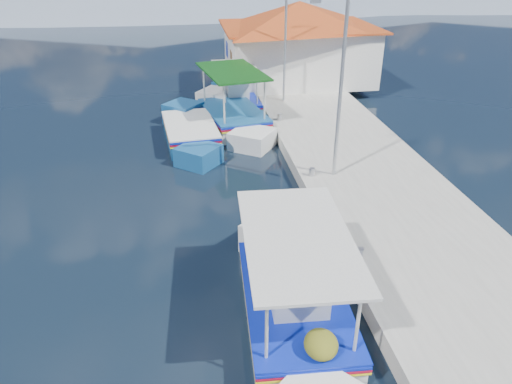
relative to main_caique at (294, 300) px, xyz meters
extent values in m
plane|color=black|center=(-1.74, 4.35, -0.49)|extent=(160.00, 160.00, 0.00)
cube|color=#B0AEA5|center=(4.16, 10.35, -0.24)|extent=(5.00, 44.00, 0.50)
cylinder|color=#A5A8AD|center=(2.06, 1.35, 0.16)|extent=(0.20, 0.20, 0.30)
cylinder|color=#A5A8AD|center=(2.06, 6.35, 0.16)|extent=(0.20, 0.20, 0.30)
cylinder|color=#A5A8AD|center=(2.06, 12.35, 0.16)|extent=(0.20, 0.20, 0.30)
cylinder|color=#A5A8AD|center=(2.06, 18.35, 0.16)|extent=(0.20, 0.20, 0.30)
cube|color=white|center=(0.00, -0.08, -0.28)|extent=(2.38, 4.40, 0.94)
cube|color=white|center=(-0.13, 2.77, -0.16)|extent=(2.22, 2.22, 1.04)
cube|color=#0C21A7|center=(0.00, -0.08, 0.16)|extent=(2.45, 4.53, 0.06)
cube|color=#A60E29|center=(0.00, -0.08, 0.08)|extent=(2.45, 4.53, 0.05)
cube|color=yellow|center=(0.00, -0.08, 0.01)|extent=(2.45, 4.53, 0.04)
cube|color=#0C21A7|center=(0.00, -0.08, 0.23)|extent=(2.47, 4.49, 0.05)
cube|color=brown|center=(0.00, -0.08, 0.20)|extent=(2.20, 4.31, 0.05)
cube|color=white|center=(0.02, -0.38, 0.74)|extent=(1.26, 1.34, 1.09)
cube|color=silver|center=(0.02, -0.38, 1.31)|extent=(1.37, 1.45, 0.06)
cylinder|color=beige|center=(-0.96, 1.68, 0.99)|extent=(0.07, 0.07, 1.59)
cylinder|color=beige|center=(0.79, 1.77, 0.99)|extent=(0.07, 0.07, 1.59)
cylinder|color=beige|center=(-0.78, -1.92, 0.99)|extent=(0.07, 0.07, 1.59)
cylinder|color=beige|center=(0.96, -1.84, 0.99)|extent=(0.07, 0.07, 1.59)
cube|color=silver|center=(0.00, -0.08, 1.79)|extent=(2.49, 4.41, 0.07)
ellipsoid|color=#454512|center=(-0.46, 1.29, 0.48)|extent=(0.75, 0.83, 0.56)
ellipsoid|color=#454512|center=(0.21, 1.82, 0.44)|extent=(0.63, 0.70, 0.48)
ellipsoid|color=#454512|center=(0.28, -1.85, 0.45)|extent=(0.67, 0.74, 0.51)
sphere|color=#FE5008|center=(0.96, 0.56, 0.94)|extent=(0.40, 0.40, 0.40)
cube|color=white|center=(-0.02, 13.16, -0.24)|extent=(3.06, 4.62, 1.09)
cube|color=white|center=(0.52, 15.98, -0.10)|extent=(2.30, 2.30, 1.20)
cube|color=white|center=(-0.54, 10.43, -0.24)|extent=(2.23, 2.23, 1.03)
cube|color=#0C21A7|center=(-0.02, 13.16, 0.26)|extent=(3.15, 4.76, 0.07)
cube|color=#A60E29|center=(-0.02, 13.16, 0.17)|extent=(3.15, 4.76, 0.06)
cube|color=yellow|center=(-0.02, 13.16, 0.09)|extent=(3.15, 4.76, 0.05)
cube|color=#164E85|center=(-0.02, 13.16, 0.34)|extent=(3.16, 4.72, 0.06)
cube|color=brown|center=(-0.02, 13.16, 0.31)|extent=(2.86, 4.51, 0.06)
cylinder|color=beige|center=(-0.58, 15.09, 1.23)|extent=(0.08, 0.08, 1.84)
cylinder|color=beige|center=(1.22, 14.75, 1.23)|extent=(0.08, 0.08, 1.84)
cylinder|color=beige|center=(-1.26, 11.57, 1.23)|extent=(0.08, 0.08, 1.84)
cylinder|color=beige|center=(0.55, 11.23, 1.23)|extent=(0.08, 0.08, 1.84)
cube|color=#0C4011|center=(-0.02, 13.16, 2.14)|extent=(3.17, 4.65, 0.08)
cube|color=#164E85|center=(-2.08, 11.51, -0.25)|extent=(2.42, 4.05, 1.08)
cube|color=#164E85|center=(-1.82, 14.08, -0.11)|extent=(2.07, 2.07, 1.19)
cube|color=#164E85|center=(-2.33, 9.02, -0.25)|extent=(2.01, 2.01, 1.02)
cube|color=#0C21A7|center=(-2.08, 11.51, 0.25)|extent=(2.49, 4.17, 0.07)
cube|color=#A60E29|center=(-2.08, 11.51, 0.16)|extent=(2.49, 4.17, 0.06)
cube|color=yellow|center=(-2.08, 11.51, 0.08)|extent=(2.49, 4.17, 0.05)
cube|color=white|center=(-2.08, 11.51, 0.33)|extent=(2.51, 4.13, 0.06)
cube|color=brown|center=(-2.08, 11.51, 0.30)|extent=(2.25, 3.95, 0.06)
cube|color=#164E85|center=(0.43, 15.86, -0.29)|extent=(2.18, 3.89, 0.89)
cube|color=#164E85|center=(0.57, 18.38, -0.18)|extent=(2.00, 2.00, 0.99)
cube|color=#164E85|center=(0.30, 13.42, -0.29)|extent=(1.95, 1.95, 0.84)
cube|color=#0C21A7|center=(0.43, 15.86, 0.13)|extent=(2.24, 4.00, 0.06)
cube|color=#A60E29|center=(0.43, 15.86, 0.05)|extent=(2.24, 4.00, 0.05)
cube|color=yellow|center=(0.43, 15.86, -0.02)|extent=(2.24, 4.00, 0.04)
cube|color=#0C21A7|center=(0.43, 15.86, 0.19)|extent=(2.26, 3.97, 0.05)
cube|color=brown|center=(0.43, 15.86, 0.16)|extent=(2.02, 3.80, 0.05)
cube|color=white|center=(0.42, 15.58, 0.68)|extent=(1.15, 1.28, 1.03)
cube|color=silver|center=(0.42, 15.58, 1.21)|extent=(1.25, 1.38, 0.06)
cylinder|color=beige|center=(-0.27, 17.49, 0.91)|extent=(0.07, 0.07, 1.50)
cylinder|color=beige|center=(1.31, 17.40, 0.91)|extent=(0.07, 0.07, 1.50)
cylinder|color=beige|center=(-0.44, 14.32, 0.91)|extent=(0.07, 0.07, 1.50)
cylinder|color=beige|center=(1.13, 14.23, 0.91)|extent=(0.07, 0.07, 1.50)
cube|color=silver|center=(0.43, 15.86, 1.67)|extent=(2.28, 3.89, 0.07)
cube|color=white|center=(4.46, 19.35, 1.51)|extent=(8.00, 6.00, 3.00)
cube|color=#AE3518|center=(4.46, 19.35, 3.06)|extent=(8.64, 6.48, 0.10)
pyramid|color=#AE3518|center=(4.46, 19.35, 3.71)|extent=(10.49, 10.49, 1.40)
cube|color=brown|center=(0.48, 18.35, 1.01)|extent=(0.06, 1.00, 2.00)
cube|color=#0C21A7|center=(0.48, 20.85, 1.61)|extent=(0.06, 1.20, 0.90)
cylinder|color=#A5A8AD|center=(2.86, 6.35, 3.01)|extent=(0.12, 0.12, 6.00)
cube|color=#A5A8AD|center=(1.86, 6.35, 5.81)|extent=(0.30, 0.14, 0.14)
cylinder|color=#A5A8AD|center=(2.86, 15.35, 3.01)|extent=(0.12, 0.12, 6.00)
camera|label=1|loc=(-2.13, -8.41, 7.39)|focal=33.50mm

